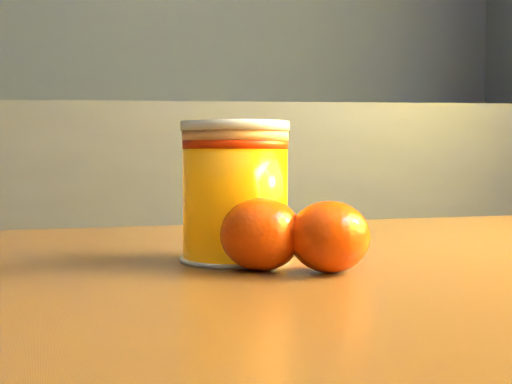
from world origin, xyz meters
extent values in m
cube|color=brown|center=(0.96, 0.22, 0.68)|extent=(1.05, 0.83, 0.04)
cylinder|color=orange|center=(0.88, 0.23, 0.75)|extent=(0.08, 0.08, 0.10)
cylinder|color=#F4A863|center=(0.88, 0.23, 0.80)|extent=(0.09, 0.09, 0.01)
cylinder|color=silver|center=(0.88, 0.23, 0.81)|extent=(0.09, 0.09, 0.01)
ellipsoid|color=#E83E04|center=(0.90, 0.18, 0.73)|extent=(0.07, 0.07, 0.05)
ellipsoid|color=#E83E04|center=(0.95, 0.17, 0.73)|extent=(0.06, 0.06, 0.05)
camera|label=1|loc=(0.84, -0.34, 0.79)|focal=50.00mm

